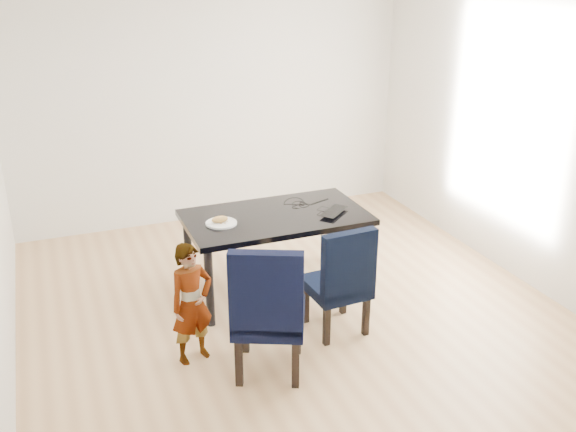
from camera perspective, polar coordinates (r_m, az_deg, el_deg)
name	(u,v)px	position (r m, az deg, el deg)	size (l,w,h in m)	color
floor	(297,316)	(5.58, 0.77, -8.89)	(4.50, 5.00, 0.01)	tan
wall_back	(212,103)	(7.32, -6.77, 9.96)	(4.50, 0.01, 2.70)	white
wall_front	(512,324)	(3.05, 19.31, -9.03)	(4.50, 0.01, 2.70)	white
wall_right	(528,138)	(6.21, 20.59, 6.52)	(0.01, 5.00, 2.70)	silver
dining_table	(276,253)	(5.81, -1.09, -3.31)	(1.60, 0.90, 0.75)	black
chair_left	(269,306)	(4.66, -1.70, -8.02)	(0.51, 0.53, 1.06)	black
chair_right	(336,277)	(5.19, 4.32, -5.45)	(0.45, 0.47, 0.94)	black
child	(192,303)	(4.85, -8.55, -7.69)	(0.35, 0.23, 0.95)	orange
plate	(221,223)	(5.49, -5.95, -0.63)	(0.27, 0.27, 0.01)	white
sandwich	(220,219)	(5.48, -6.08, -0.29)	(0.14, 0.07, 0.06)	#AD803D
laptop	(329,211)	(5.71, 3.66, 0.43)	(0.33, 0.21, 0.03)	black
cable_tangle	(300,205)	(5.86, 1.10, 0.94)	(0.15, 0.15, 0.01)	black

